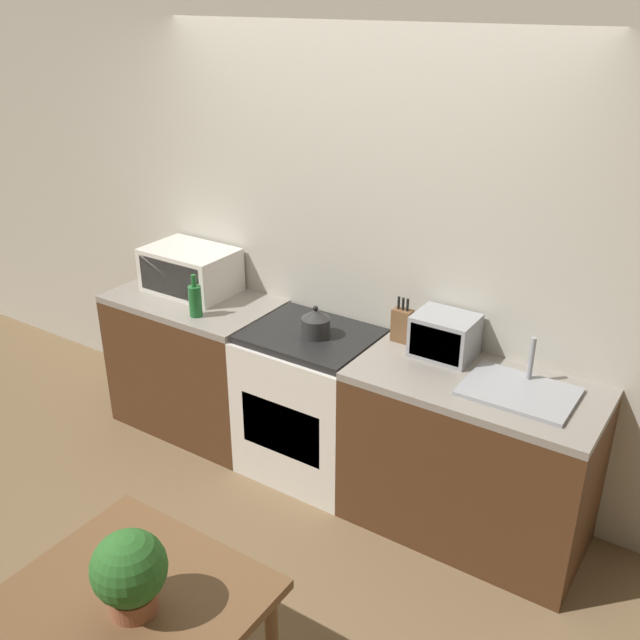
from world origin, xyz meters
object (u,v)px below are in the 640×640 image
Objects in this scene: kettle at (316,323)px; bottle at (195,300)px; stove_range at (311,403)px; microwave at (190,270)px; toaster_oven at (444,336)px; dining_table at (130,621)px.

kettle is 0.75m from bottle.
microwave reaches higher than stove_range.
toaster_oven is at bearing 14.60° from kettle.
dining_table is at bearing -54.75° from bottle.
toaster_oven is 2.02m from dining_table.
dining_table is (0.46, -1.81, 0.20)m from stove_range.
dining_table is (0.42, -1.79, -0.33)m from kettle.
toaster_oven is (0.68, 0.18, 0.03)m from kettle.
dining_table is at bearing -52.90° from microwave.
toaster_oven reaches higher than kettle.
microwave is at bearing 174.39° from stove_range.
dining_table is (-0.26, -1.97, -0.36)m from toaster_oven.
bottle is 0.30× the size of dining_table.
dining_table is at bearing -76.79° from kettle.
stove_range is 2.88× the size of toaster_oven.
kettle reaches higher than dining_table.
toaster_oven is at bearing 12.73° from stove_range.
stove_range is 1.15m from microwave.
bottle reaches higher than kettle.
toaster_oven is (1.70, 0.07, -0.03)m from microwave.
stove_range is 0.93m from toaster_oven.
stove_range is at bearing 104.35° from dining_table.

